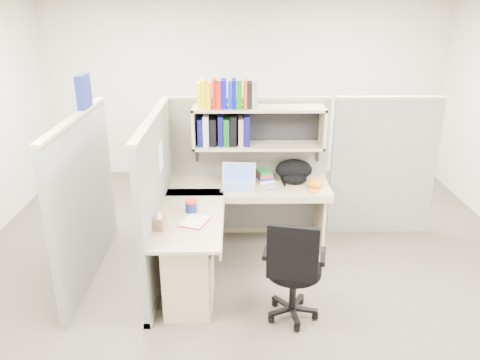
{
  "coord_description": "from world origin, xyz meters",
  "views": [
    {
      "loc": [
        -0.14,
        -4.14,
        2.61
      ],
      "look_at": [
        -0.1,
        0.25,
        0.91
      ],
      "focal_mm": 35.0,
      "sensor_mm": 36.0,
      "label": 1
    }
  ],
  "objects_px": {
    "backpack": "(294,171)",
    "snack_canister": "(191,206)",
    "desk": "(208,248)",
    "task_chair": "(293,285)",
    "laptop": "(238,177)"
  },
  "relations": [
    {
      "from": "laptop",
      "to": "snack_canister",
      "type": "xyz_separation_m",
      "value": [
        -0.45,
        -0.58,
        -0.07
      ]
    },
    {
      "from": "laptop",
      "to": "task_chair",
      "type": "xyz_separation_m",
      "value": [
        0.45,
        -1.25,
        -0.51
      ]
    },
    {
      "from": "desk",
      "to": "backpack",
      "type": "height_order",
      "value": "backpack"
    },
    {
      "from": "backpack",
      "to": "desk",
      "type": "bearing_deg",
      "value": -119.48
    },
    {
      "from": "backpack",
      "to": "snack_canister",
      "type": "xyz_separation_m",
      "value": [
        -1.07,
        -0.78,
        -0.06
      ]
    },
    {
      "from": "desk",
      "to": "laptop",
      "type": "bearing_deg",
      "value": 69.08
    },
    {
      "from": "desk",
      "to": "task_chair",
      "type": "xyz_separation_m",
      "value": [
        0.74,
        -0.49,
        -0.09
      ]
    },
    {
      "from": "snack_canister",
      "to": "laptop",
      "type": "bearing_deg",
      "value": 52.03
    },
    {
      "from": "laptop",
      "to": "snack_canister",
      "type": "bearing_deg",
      "value": -123.34
    },
    {
      "from": "desk",
      "to": "task_chair",
      "type": "height_order",
      "value": "task_chair"
    },
    {
      "from": "laptop",
      "to": "backpack",
      "type": "distance_m",
      "value": 0.65
    },
    {
      "from": "laptop",
      "to": "backpack",
      "type": "height_order",
      "value": "laptop"
    },
    {
      "from": "snack_canister",
      "to": "task_chair",
      "type": "distance_m",
      "value": 1.21
    },
    {
      "from": "desk",
      "to": "task_chair",
      "type": "distance_m",
      "value": 0.9
    },
    {
      "from": "laptop",
      "to": "snack_canister",
      "type": "distance_m",
      "value": 0.73
    }
  ]
}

